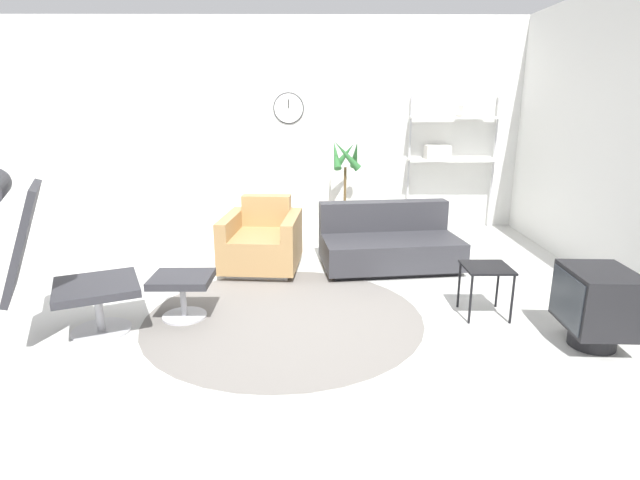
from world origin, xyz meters
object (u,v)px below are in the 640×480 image
Objects in this scene: side_table at (486,273)px; shelf_unit at (455,137)px; armchair_red at (262,243)px; crt_television at (597,304)px; lounge_chair at (41,246)px; couch_low at (388,245)px; ottoman at (182,287)px; potted_plant at (345,197)px.

side_table is 0.23× the size of shelf_unit.
armchair_red is 1.62× the size of crt_television.
lounge_chair is 3.38m from side_table.
couch_low is 0.82× the size of shelf_unit.
armchair_red is 0.50× the size of shelf_unit.
armchair_red is at bearing 147.73° from side_table.
ottoman is 3.13m from crt_television.
lounge_chair is 3.97m from crt_television.
lounge_chair is at bearing -126.69° from potted_plant.
ottoman is 0.51× the size of armchair_red.
potted_plant reaches higher than side_table.
couch_low is at bearing 36.42° from crt_television.
crt_television is at bearing 63.68° from lounge_chair.
crt_television is at bearing -87.58° from shelf_unit.
crt_television is 0.31× the size of shelf_unit.
armchair_red is 1.35m from couch_low.
shelf_unit is (3.80, 3.36, 0.54)m from lounge_chair.
side_table is (3.34, 0.43, -0.36)m from lounge_chair.
side_table reaches higher than ottoman.
crt_television is 0.45× the size of potted_plant.
lounge_chair is 0.68× the size of shelf_unit.
lounge_chair is 1.05m from ottoman.
lounge_chair reaches higher than armchair_red.
shelf_unit is at bearing -140.65° from armchair_red.
lounge_chair is 3.26m from couch_low.
lounge_chair is 5.10m from shelf_unit.
potted_plant is at bearing 110.48° from side_table.
ottoman is 3.11m from potted_plant.
couch_low is at bearing -173.11° from armchair_red.
shelf_unit reaches higher than couch_low.
shelf_unit is (0.47, 2.93, 0.89)m from side_table.
ottoman is (0.86, 0.39, -0.46)m from lounge_chair.
lounge_chair is 2.98× the size of side_table.
ottoman is 2.48m from side_table.
shelf_unit is (2.43, 1.69, 0.99)m from armchair_red.
couch_low is at bearing 97.72° from lounge_chair.
potted_plant is (0.95, 1.46, 0.22)m from armchair_red.
side_table is at bearing 0.77° from ottoman.
armchair_red is at bearing -123.02° from potted_plant.
potted_plant reaches higher than ottoman.
ottoman is 0.26× the size of shelf_unit.
ottoman is 0.83× the size of crt_television.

